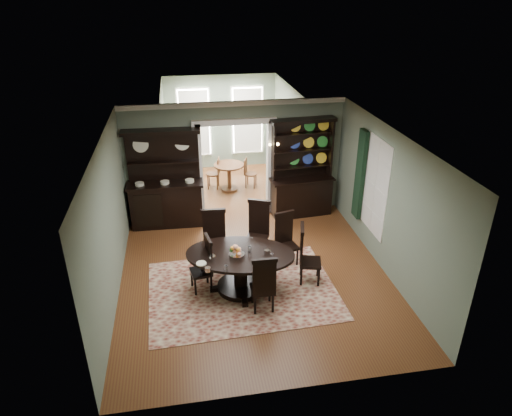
{
  "coord_description": "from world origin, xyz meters",
  "views": [
    {
      "loc": [
        -1.31,
        -7.81,
        5.51
      ],
      "look_at": [
        0.13,
        0.6,
        1.3
      ],
      "focal_mm": 32.0,
      "sensor_mm": 36.0,
      "label": 1
    }
  ],
  "objects_px": {
    "dining_table": "(240,264)",
    "parlor_table": "(229,173)",
    "welsh_dresser": "(301,181)",
    "sideboard": "(166,193)"
  },
  "relations": [
    {
      "from": "sideboard",
      "to": "parlor_table",
      "type": "xyz_separation_m",
      "value": [
        1.78,
        1.8,
        -0.32
      ]
    },
    {
      "from": "welsh_dresser",
      "to": "dining_table",
      "type": "bearing_deg",
      "value": -128.41
    },
    {
      "from": "welsh_dresser",
      "to": "sideboard",
      "type": "bearing_deg",
      "value": 175.0
    },
    {
      "from": "dining_table",
      "to": "welsh_dresser",
      "type": "relative_size",
      "value": 0.93
    },
    {
      "from": "welsh_dresser",
      "to": "parlor_table",
      "type": "xyz_separation_m",
      "value": [
        -1.68,
        1.8,
        -0.39
      ]
    },
    {
      "from": "dining_table",
      "to": "parlor_table",
      "type": "height_order",
      "value": "dining_table"
    },
    {
      "from": "welsh_dresser",
      "to": "parlor_table",
      "type": "distance_m",
      "value": 2.49
    },
    {
      "from": "dining_table",
      "to": "parlor_table",
      "type": "bearing_deg",
      "value": 99.28
    },
    {
      "from": "parlor_table",
      "to": "dining_table",
      "type": "bearing_deg",
      "value": -94.08
    },
    {
      "from": "sideboard",
      "to": "welsh_dresser",
      "type": "distance_m",
      "value": 3.46
    }
  ]
}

